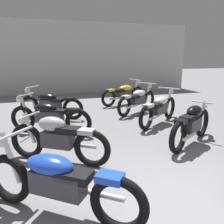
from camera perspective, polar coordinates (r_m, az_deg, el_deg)
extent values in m
cube|color=#BCBAB7|center=(12.12, -9.79, 13.16)|extent=(12.90, 0.24, 3.60)
torus|color=black|center=(3.33, -24.44, -15.00)|extent=(0.60, 0.50, 0.67)
torus|color=black|center=(2.61, 1.69, -22.20)|extent=(0.60, 0.50, 0.67)
cylinder|color=silver|center=(3.15, -23.95, -10.39)|extent=(0.26, 0.22, 0.66)
cube|color=#38383D|center=(2.85, -13.38, -16.90)|extent=(0.67, 0.59, 0.28)
ellipsoid|color=blue|center=(2.80, -15.37, -12.51)|extent=(0.67, 0.62, 0.22)
cube|color=black|center=(2.67, -9.48, -15.40)|extent=(0.46, 0.43, 0.10)
cube|color=blue|center=(2.48, -0.53, -16.10)|extent=(0.34, 0.33, 0.08)
cylinder|color=silver|center=(3.00, -23.70, -5.20)|extent=(0.44, 0.56, 0.04)
sphere|color=white|center=(3.18, -26.11, -6.72)|extent=(0.14, 0.14, 0.14)
cylinder|color=silver|center=(2.80, -2.54, -20.01)|extent=(0.48, 0.39, 0.07)
torus|color=black|center=(4.57, -20.52, -6.84)|extent=(0.62, 0.46, 0.67)
torus|color=black|center=(3.96, -5.01, -9.15)|extent=(0.62, 0.46, 0.67)
cylinder|color=silver|center=(4.44, -19.97, -3.82)|extent=(0.24, 0.19, 0.56)
cube|color=#38383D|center=(4.19, -13.42, -6.71)|extent=(0.61, 0.51, 0.28)
ellipsoid|color=#B7B7BC|center=(4.15, -14.84, -2.91)|extent=(0.59, 0.52, 0.26)
cube|color=black|center=(4.02, -10.84, -4.41)|extent=(0.47, 0.42, 0.10)
cube|color=#B7B7BC|center=(3.89, -6.48, -4.89)|extent=(0.34, 0.32, 0.08)
cylinder|color=silver|center=(4.34, -19.60, -0.63)|extent=(0.29, 0.42, 0.04)
sphere|color=white|center=(4.48, -21.56, -1.93)|extent=(0.14, 0.14, 0.14)
cylinder|color=silver|center=(4.17, -7.59, -8.32)|extent=(0.50, 0.36, 0.07)
torus|color=black|center=(6.21, -21.41, -1.57)|extent=(0.63, 0.43, 0.67)
torus|color=black|center=(5.51, -8.42, -2.61)|extent=(0.63, 0.43, 0.67)
cylinder|color=silver|center=(6.10, -21.04, 1.19)|extent=(0.27, 0.20, 0.66)
cube|color=#38383D|center=(5.80, -15.37, -1.12)|extent=(0.69, 0.54, 0.28)
ellipsoid|color=black|center=(5.80, -16.37, 1.04)|extent=(0.68, 0.58, 0.22)
cube|color=black|center=(5.66, -13.50, 0.11)|extent=(0.47, 0.41, 0.10)
cube|color=black|center=(5.47, -9.50, 0.48)|extent=(0.34, 0.31, 0.08)
cylinder|color=silver|center=(6.01, -20.82, 4.05)|extent=(0.37, 0.61, 0.04)
sphere|color=white|center=(6.14, -22.28, 2.97)|extent=(0.14, 0.14, 0.14)
cylinder|color=silver|center=(5.73, -10.27, -2.28)|extent=(0.51, 0.34, 0.07)
torus|color=black|center=(7.73, -19.90, 1.41)|extent=(0.63, 0.45, 0.67)
torus|color=black|center=(6.98, -9.74, 0.80)|extent=(0.63, 0.45, 0.67)
cylinder|color=silver|center=(7.63, -19.59, 3.66)|extent=(0.27, 0.21, 0.66)
cube|color=#38383D|center=(7.31, -15.12, 1.89)|extent=(0.69, 0.56, 0.28)
ellipsoid|color=black|center=(7.32, -15.91, 3.61)|extent=(0.68, 0.59, 0.22)
cube|color=black|center=(7.17, -13.67, 2.90)|extent=(0.47, 0.42, 0.10)
cube|color=black|center=(6.97, -10.59, 3.25)|extent=(0.34, 0.32, 0.08)
cylinder|color=silver|center=(7.55, -19.40, 5.96)|extent=(0.39, 0.59, 0.04)
sphere|color=white|center=(7.68, -20.57, 5.08)|extent=(0.14, 0.14, 0.14)
cylinder|color=silver|center=(7.21, -11.11, 0.98)|extent=(0.50, 0.35, 0.07)
torus|color=black|center=(5.83, 21.62, -2.54)|extent=(0.63, 0.45, 0.67)
torus|color=black|center=(4.67, 16.25, -6.03)|extent=(0.63, 0.45, 0.67)
cylinder|color=silver|center=(5.70, 21.57, -0.20)|extent=(0.24, 0.19, 0.56)
cube|color=#38383D|center=(5.22, 19.32, -3.05)|extent=(0.61, 0.51, 0.28)
ellipsoid|color=black|center=(5.24, 19.97, 0.14)|extent=(0.59, 0.51, 0.26)
cube|color=black|center=(4.97, 18.56, -1.41)|extent=(0.47, 0.42, 0.10)
cube|color=black|center=(4.67, 17.01, -2.23)|extent=(0.34, 0.32, 0.08)
cylinder|color=silver|center=(5.59, 21.60, 2.28)|extent=(0.29, 0.43, 0.04)
sphere|color=white|center=(5.80, 22.16, 1.40)|extent=(0.14, 0.14, 0.14)
cylinder|color=silver|center=(4.85, 18.88, -5.75)|extent=(0.50, 0.35, 0.07)
torus|color=black|center=(7.27, 14.21, 1.08)|extent=(0.61, 0.48, 0.67)
torus|color=black|center=(5.95, 8.53, -1.41)|extent=(0.61, 0.48, 0.67)
cylinder|color=silver|center=(7.14, 14.10, 3.40)|extent=(0.26, 0.22, 0.66)
cube|color=#38383D|center=(6.58, 11.69, 0.81)|extent=(0.68, 0.58, 0.28)
ellipsoid|color=white|center=(6.62, 12.16, 2.82)|extent=(0.67, 0.61, 0.22)
cube|color=black|center=(6.35, 10.90, 1.69)|extent=(0.46, 0.43, 0.10)
cube|color=white|center=(5.97, 9.09, 1.58)|extent=(0.34, 0.33, 0.08)
cylinder|color=silver|center=(7.04, 14.05, 5.82)|extent=(0.43, 0.57, 0.04)
sphere|color=white|center=(7.24, 14.62, 5.03)|extent=(0.14, 0.14, 0.14)
cylinder|color=silver|center=(6.11, 10.71, -1.28)|extent=(0.49, 0.38, 0.07)
torus|color=black|center=(8.44, 9.19, 3.04)|extent=(0.62, 0.46, 0.67)
torus|color=black|center=(7.21, 3.09, 1.39)|extent=(0.62, 0.46, 0.67)
cylinder|color=silver|center=(8.32, 8.99, 5.06)|extent=(0.27, 0.21, 0.66)
cube|color=#38383D|center=(7.80, 6.40, 3.00)|extent=(0.68, 0.56, 0.28)
ellipsoid|color=white|center=(7.84, 6.84, 4.68)|extent=(0.68, 0.60, 0.22)
cube|color=black|center=(7.59, 5.51, 3.81)|extent=(0.47, 0.42, 0.10)
cube|color=white|center=(7.24, 3.60, 3.84)|extent=(0.34, 0.32, 0.08)
cylinder|color=silver|center=(8.23, 8.85, 7.15)|extent=(0.40, 0.59, 0.04)
sphere|color=white|center=(8.42, 9.53, 6.44)|extent=(0.14, 0.14, 0.14)
cylinder|color=silver|center=(7.34, 5.07, 1.42)|extent=(0.50, 0.36, 0.07)
torus|color=black|center=(9.63, 6.31, 4.43)|extent=(0.67, 0.34, 0.67)
torus|color=black|center=(8.67, -0.84, 3.48)|extent=(0.67, 0.34, 0.67)
cylinder|color=silver|center=(9.53, 6.01, 6.23)|extent=(0.28, 0.16, 0.66)
cube|color=#38383D|center=(9.11, 2.93, 4.61)|extent=(0.70, 0.46, 0.28)
ellipsoid|color=yellow|center=(9.15, 3.42, 6.03)|extent=(0.67, 0.51, 0.22)
cube|color=black|center=(8.95, 1.87, 5.36)|extent=(0.46, 0.37, 0.10)
cube|color=yellow|center=(8.68, -0.32, 5.51)|extent=(0.33, 0.29, 0.08)
cylinder|color=silver|center=(9.46, 5.79, 8.07)|extent=(0.28, 0.65, 0.04)
sphere|color=white|center=(9.61, 6.65, 7.41)|extent=(0.14, 0.14, 0.14)
cylinder|color=silver|center=(8.72, 0.98, 3.41)|extent=(0.54, 0.26, 0.07)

